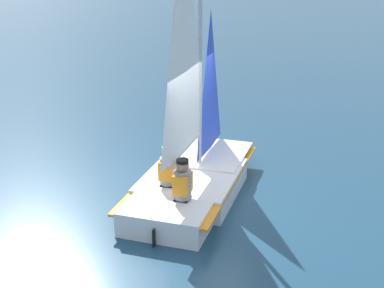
{
  "coord_description": "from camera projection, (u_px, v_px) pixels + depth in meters",
  "views": [
    {
      "loc": [
        -0.89,
        -9.28,
        4.54
      ],
      "look_at": [
        0.0,
        0.0,
        1.03
      ],
      "focal_mm": 50.0,
      "sensor_mm": 36.0,
      "label": 1
    }
  ],
  "objects": [
    {
      "name": "ground_plane",
      "position": [
        192.0,
        194.0,
        10.32
      ],
      "size": [
        260.0,
        260.0,
        0.0
      ],
      "primitive_type": "plane",
      "color": "navy"
    },
    {
      "name": "sailor_crew",
      "position": [
        183.0,
        188.0,
        9.09
      ],
      "size": [
        0.39,
        0.41,
        1.16
      ],
      "rotation": [
        0.0,
        0.0,
        1.17
      ],
      "color": "black",
      "rests_on": "ground_plane"
    },
    {
      "name": "sailboat_main",
      "position": [
        192.0,
        162.0,
        10.06
      ],
      "size": [
        3.05,
        4.14,
        5.49
      ],
      "rotation": [
        0.0,
        0.0,
        1.17
      ],
      "color": "silver",
      "rests_on": "ground_plane"
    },
    {
      "name": "sailor_helm",
      "position": [
        168.0,
        174.0,
        9.64
      ],
      "size": [
        0.39,
        0.41,
        1.16
      ],
      "rotation": [
        0.0,
        0.0,
        1.17
      ],
      "color": "black",
      "rests_on": "ground_plane"
    }
  ]
}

